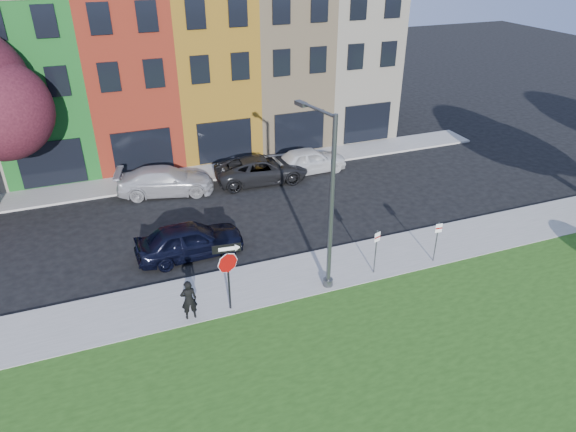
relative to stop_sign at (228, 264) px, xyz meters
name	(u,v)px	position (x,y,z in m)	size (l,w,h in m)	color
ground	(336,319)	(3.59, -1.88, -2.19)	(120.00, 120.00, 0.00)	black
sidewalk_near	(348,265)	(5.59, 1.12, -2.13)	(40.00, 3.00, 0.12)	gray
sidewalk_far	(183,176)	(0.59, 13.12, -2.13)	(40.00, 2.40, 0.12)	gray
rowhouse_block	(165,70)	(1.09, 19.30, 2.80)	(30.00, 10.12, 10.00)	beige
stop_sign	(228,264)	(0.00, 0.00, 0.00)	(1.05, 0.17, 2.89)	black
man	(189,300)	(-1.55, 0.02, -1.24)	(0.61, 0.41, 1.66)	black
sedan_near	(190,240)	(-0.64, 4.45, -1.37)	(4.87, 2.14, 1.63)	black
parked_car_silver	(166,181)	(-0.63, 11.30, -1.42)	(5.61, 3.18, 1.53)	#A3A2A6
parked_car_dark	(262,169)	(4.88, 10.93, -1.43)	(5.57, 2.82, 1.51)	black
parked_car_white	(309,160)	(8.02, 11.18, -1.41)	(4.60, 1.99, 1.54)	silver
street_lamp	(328,204)	(4.08, 0.24, 1.59)	(0.83, 2.55, 7.25)	#4B4D50
parking_sign_a	(376,247)	(6.35, 0.16, -0.78)	(0.31, 0.13, 2.05)	#4B4D50
parking_sign_b	(437,237)	(9.26, 0.01, -0.84)	(0.32, 0.09, 1.94)	#4B4D50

